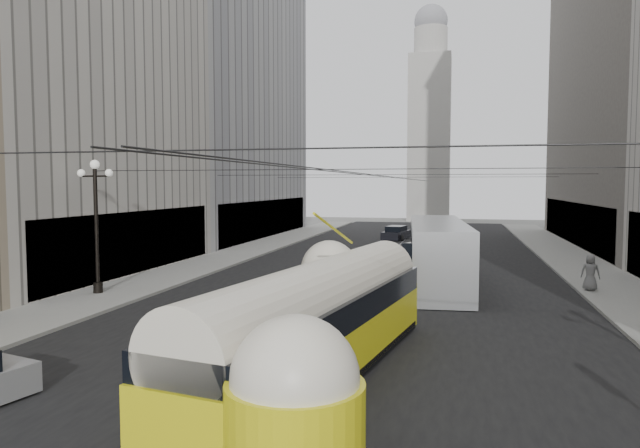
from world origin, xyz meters
The scene contains 14 objects.
road centered at (0.00, 32.50, 0.00)m, with size 20.00×85.00×0.02m, color black.
sidewalk_left centered at (-12.00, 36.00, 0.07)m, with size 4.00×72.00×0.15m, color gray.
sidewalk_right centered at (12.00, 36.00, 0.07)m, with size 4.00×72.00×0.15m, color gray.
rail_left centered at (-0.75, 32.50, 0.00)m, with size 0.12×85.00×0.04m, color gray.
rail_right centered at (0.75, 32.50, 0.00)m, with size 0.12×85.00×0.04m, color gray.
building_left_far centered at (-19.99, 48.00, 14.31)m, with size 12.60×28.60×28.60m.
distant_tower centered at (0.00, 80.00, 14.97)m, with size 6.00×6.00×31.36m.
lamppost_left_mid centered at (-12.60, 18.00, 3.74)m, with size 1.86×0.44×6.37m.
catenary centered at (0.12, 31.49, 5.88)m, with size 25.00×72.00×0.23m.
streetcar centered at (0.50, 9.16, 1.59)m, with size 4.53×14.80×3.26m.
city_bus centered at (3.16, 25.06, 1.85)m, with size 3.85×13.44×3.37m.
sedan_white_far centered at (1.90, 40.08, 0.61)m, with size 3.21×4.63×1.35m.
sedan_dark_far centered at (-1.59, 49.49, 0.60)m, with size 2.57×4.48×1.33m.
pedestrian_sidewalk_right centered at (10.57, 24.21, 1.05)m, with size 0.88×0.54×1.80m, color slate.
Camera 1 is at (4.16, -5.86, 5.37)m, focal length 32.00 mm.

